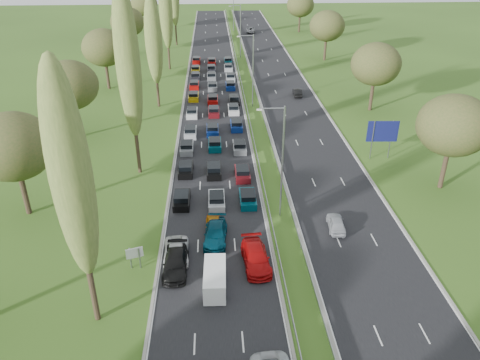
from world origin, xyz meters
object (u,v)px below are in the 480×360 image
object	(u,v)px
near_car_2	(176,252)
near_car_3	(176,263)
white_van_rear	(215,277)
info_sign	(135,255)
direction_sign	(382,133)

from	to	relation	value
near_car_2	near_car_3	xyz separation A→B (m)	(0.06, -1.65, 0.09)
near_car_2	white_van_rear	size ratio (longest dim) A/B	1.04
info_sign	near_car_2	bearing A→B (deg)	17.61
near_car_3	white_van_rear	world-z (taller)	white_van_rear
white_van_rear	info_sign	distance (m)	7.53
white_van_rear	near_car_2	bearing A→B (deg)	132.77
info_sign	near_car_3	bearing A→B (deg)	-8.64
white_van_rear	info_sign	bearing A→B (deg)	159.35
white_van_rear	direction_sign	distance (m)	32.55
near_car_3	direction_sign	distance (m)	33.39
near_car_2	near_car_3	distance (m)	1.65
near_car_3	direction_sign	size ratio (longest dim) A/B	1.00
white_van_rear	direction_sign	world-z (taller)	direction_sign
near_car_2	near_car_3	size ratio (longest dim) A/B	0.92
near_car_3	info_sign	world-z (taller)	info_sign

